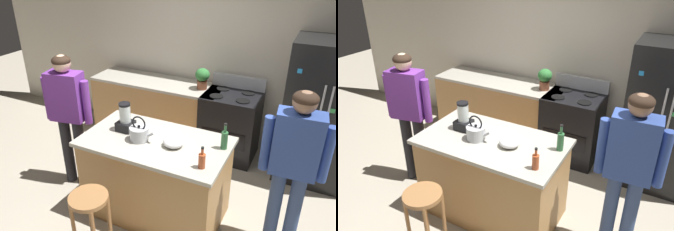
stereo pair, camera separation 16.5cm
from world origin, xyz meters
TOP-DOWN VIEW (x-y plane):
  - ground_plane at (0.00, 0.00)m, footprint 14.00×14.00m
  - back_wall at (0.00, 1.95)m, footprint 8.00×0.10m
  - kitchen_island at (0.00, 0.00)m, footprint 1.52×0.87m
  - back_counter_run at (-0.80, 1.55)m, footprint 2.00×0.64m
  - refrigerator at (1.51, 1.50)m, footprint 0.90×0.73m
  - stove_range at (0.38, 1.52)m, footprint 0.76×0.65m
  - person_by_island_left at (-1.18, 0.06)m, footprint 0.60×0.29m
  - person_by_sink_right at (1.33, 0.14)m, footprint 0.59×0.24m
  - bar_stool at (-0.26, -0.79)m, footprint 0.36×0.36m
  - potted_plant at (-0.08, 1.55)m, footprint 0.20×0.20m
  - blender_appliance at (-0.39, 0.06)m, footprint 0.17×0.17m
  - bottle_olive_oil at (0.68, 0.16)m, footprint 0.07×0.07m
  - bottle_cooking_sauce at (0.60, -0.24)m, footprint 0.06×0.06m
  - mixing_bowl at (0.22, -0.02)m, footprint 0.21×0.21m
  - tea_kettle at (-0.15, -0.06)m, footprint 0.28×0.20m

SIDE VIEW (x-z plane):
  - ground_plane at x=0.00m, z-range 0.00..0.00m
  - back_counter_run at x=-0.80m, z-range 0.00..0.94m
  - kitchen_island at x=0.00m, z-range 0.00..0.94m
  - stove_range at x=0.38m, z-range -0.08..1.04m
  - bar_stool at x=-0.26m, z-range 0.19..0.91m
  - refrigerator at x=1.51m, z-range 0.00..1.81m
  - mixing_bowl at x=0.22m, z-range 0.94..1.03m
  - person_by_sink_right at x=1.33m, z-range 0.18..1.85m
  - person_by_island_left at x=-1.18m, z-range 0.18..1.86m
  - bottle_cooking_sauce at x=0.60m, z-range 0.91..1.13m
  - tea_kettle at x=-0.15m, z-range 0.88..1.15m
  - bottle_olive_oil at x=0.68m, z-range 0.90..1.18m
  - blender_appliance at x=-0.39m, z-range 0.92..1.23m
  - potted_plant at x=-0.08m, z-range 0.96..1.26m
  - back_wall at x=0.00m, z-range 0.00..2.70m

